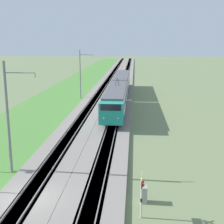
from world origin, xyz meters
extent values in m
plane|color=#6B7A51|center=(0.00, 0.00, 0.00)|extent=(400.00, 400.00, 0.00)
cube|color=gray|center=(50.00, 0.00, 0.15)|extent=(240.00, 4.40, 0.30)
cube|color=gray|center=(50.00, -4.43, 0.15)|extent=(240.00, 4.40, 0.30)
cube|color=#4C4238|center=(50.00, 0.00, 0.15)|extent=(240.00, 1.57, 0.30)
cube|color=gray|center=(50.00, 0.53, 0.38)|extent=(240.00, 0.07, 0.15)
cube|color=gray|center=(50.00, -0.53, 0.38)|extent=(240.00, 0.07, 0.15)
cube|color=#4C4238|center=(50.00, -4.43, 0.15)|extent=(240.00, 1.57, 0.30)
cube|color=gray|center=(50.00, -3.89, 0.38)|extent=(240.00, 0.07, 0.15)
cube|color=gray|center=(50.00, -4.96, 0.38)|extent=(240.00, 0.07, 0.15)
cube|color=#4C8438|center=(50.00, 6.74, 0.06)|extent=(240.00, 11.19, 0.12)
cube|color=teal|center=(17.15, -4.43, 2.27)|extent=(1.80, 2.87, 2.55)
cube|color=black|center=(16.88, -4.43, 3.13)|extent=(1.30, 2.39, 0.76)
sphere|color=#F2EAC6|center=(16.30, -3.61, 1.86)|extent=(0.20, 0.20, 0.20)
sphere|color=#F2EAC6|center=(16.30, -5.25, 1.86)|extent=(0.20, 0.20, 0.20)
cube|color=navy|center=(26.90, -4.43, 1.36)|extent=(17.69, 2.99, 0.71)
cube|color=silver|center=(26.90, -4.43, 2.63)|extent=(17.69, 2.99, 1.83)
cube|color=black|center=(26.90, -4.43, 2.78)|extent=(16.27, 3.01, 0.77)
cube|color=#515156|center=(26.90, -4.43, 3.67)|extent=(17.69, 2.75, 0.25)
cube|color=black|center=(26.90, -4.43, 0.72)|extent=(16.81, 2.54, 0.55)
cylinder|color=black|center=(19.85, -3.89, 0.88)|extent=(0.86, 0.12, 0.86)
cylinder|color=black|center=(19.85, -4.96, 0.88)|extent=(0.86, 0.12, 0.86)
cube|color=navy|center=(46.09, -4.43, 1.36)|extent=(19.49, 2.99, 0.71)
cube|color=silver|center=(46.09, -4.43, 2.63)|extent=(19.49, 2.99, 1.83)
cube|color=black|center=(46.09, -4.43, 2.78)|extent=(17.93, 3.01, 0.77)
cube|color=#515156|center=(46.09, -4.43, 3.67)|extent=(19.49, 2.75, 0.25)
cube|color=black|center=(46.09, -4.43, 0.72)|extent=(18.52, 2.54, 0.55)
cylinder|color=black|center=(29.55, -4.25, 4.35)|extent=(0.06, 0.33, 1.08)
cylinder|color=black|center=(29.55, -4.60, 4.35)|extent=(0.06, 0.33, 1.08)
cube|color=black|center=(19.85, -4.43, 0.00)|extent=(0.10, 0.10, 0.00)
cylinder|color=beige|center=(-1.22, -7.61, 1.31)|extent=(0.11, 0.11, 2.62)
cylinder|color=black|center=(-1.22, -7.61, 1.18)|extent=(0.12, 0.12, 0.25)
cube|color=black|center=(-1.22, -7.61, 2.27)|extent=(0.70, 0.06, 0.36)
sphere|color=red|center=(-0.99, -7.68, 2.27)|extent=(0.20, 0.20, 0.20)
sphere|color=red|center=(-1.44, -7.68, 2.27)|extent=(0.20, 0.20, 0.20)
cube|color=yellow|center=(-1.22, -7.61, 2.74)|extent=(0.49, 0.03, 0.49)
cube|color=yellow|center=(-1.22, -7.61, 2.74)|extent=(0.49, 0.03, 0.49)
cylinder|color=slate|center=(4.69, 2.83, 4.55)|extent=(0.22, 0.22, 9.11)
cylinder|color=slate|center=(4.69, 1.63, 8.21)|extent=(0.08, 2.40, 0.08)
cylinder|color=#B2ADA8|center=(4.69, 0.43, 8.01)|extent=(0.10, 0.10, 0.30)
cylinder|color=slate|center=(37.92, 2.83, 4.51)|extent=(0.22, 0.22, 9.02)
cylinder|color=slate|center=(37.92, 1.63, 8.12)|extent=(0.08, 2.40, 0.08)
cylinder|color=#B2ADA8|center=(37.92, 0.43, 7.92)|extent=(0.10, 0.10, 0.30)
cube|color=gray|center=(0.68, -7.84, 0.57)|extent=(0.60, 0.42, 1.14)
camera|label=1|loc=(-18.46, -7.09, 10.58)|focal=50.00mm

